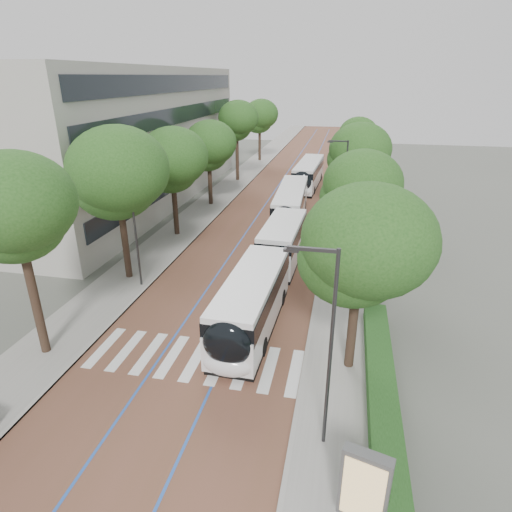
% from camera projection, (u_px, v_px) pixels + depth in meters
% --- Properties ---
extents(ground, '(160.00, 160.00, 0.00)m').
position_uv_depth(ground, '(185.00, 371.00, 20.55)').
color(ground, '#51544C').
rests_on(ground, ground).
extents(road, '(11.00, 140.00, 0.02)m').
position_uv_depth(road, '(292.00, 183.00, 56.60)').
color(road, brown).
rests_on(road, ground).
extents(sidewalk_left, '(4.00, 140.00, 0.12)m').
position_uv_depth(sidewalk_left, '(238.00, 180.00, 58.00)').
color(sidewalk_left, gray).
rests_on(sidewalk_left, ground).
extents(sidewalk_right, '(4.00, 140.00, 0.12)m').
position_uv_depth(sidewalk_right, '(350.00, 185.00, 55.15)').
color(sidewalk_right, gray).
rests_on(sidewalk_right, ground).
extents(kerb_left, '(0.20, 140.00, 0.14)m').
position_uv_depth(kerb_left, '(251.00, 181.00, 57.64)').
color(kerb_left, gray).
rests_on(kerb_left, ground).
extents(kerb_right, '(0.20, 140.00, 0.14)m').
position_uv_depth(kerb_right, '(335.00, 185.00, 55.51)').
color(kerb_right, gray).
rests_on(kerb_right, ground).
extents(zebra_crossing, '(10.55, 3.60, 0.01)m').
position_uv_depth(zebra_crossing, '(196.00, 359.00, 21.40)').
color(zebra_crossing, silver).
rests_on(zebra_crossing, ground).
extents(lane_line_left, '(0.12, 126.00, 0.01)m').
position_uv_depth(lane_line_left, '(281.00, 182.00, 56.90)').
color(lane_line_left, '#224FAC').
rests_on(lane_line_left, road).
extents(lane_line_right, '(0.12, 126.00, 0.01)m').
position_uv_depth(lane_line_right, '(305.00, 184.00, 56.29)').
color(lane_line_right, '#224FAC').
rests_on(lane_line_right, road).
extents(office_building, '(18.11, 40.00, 14.00)m').
position_uv_depth(office_building, '(104.00, 136.00, 46.77)').
color(office_building, '#99968E').
rests_on(office_building, ground).
extents(hedge, '(1.20, 14.00, 0.80)m').
position_uv_depth(hedge, '(381.00, 389.00, 18.61)').
color(hedge, '#1A3D15').
rests_on(hedge, sidewalk_right).
extents(streetlight_near, '(1.82, 0.20, 8.00)m').
position_uv_depth(streetlight_near, '(326.00, 337.00, 14.71)').
color(streetlight_near, '#2E2E30').
rests_on(streetlight_near, sidewalk_right).
extents(streetlight_far, '(1.82, 0.20, 8.00)m').
position_uv_depth(streetlight_far, '(343.00, 179.00, 37.24)').
color(streetlight_far, '#2E2E30').
rests_on(streetlight_far, sidewalk_right).
extents(lamp_post_left, '(0.14, 0.14, 8.00)m').
position_uv_depth(lamp_post_left, '(135.00, 228.00, 27.32)').
color(lamp_post_left, '#2E2E30').
rests_on(lamp_post_left, sidewalk_left).
extents(trees_left, '(6.40, 60.35, 9.83)m').
position_uv_depth(trees_left, '(194.00, 147.00, 40.48)').
color(trees_left, black).
rests_on(trees_left, ground).
extents(trees_right, '(6.04, 47.43, 8.56)m').
position_uv_depth(trees_right, '(357.00, 171.00, 35.49)').
color(trees_right, black).
rests_on(trees_right, ground).
extents(lead_bus, '(3.05, 18.46, 3.20)m').
position_uv_depth(lead_bus, '(267.00, 274.00, 26.86)').
color(lead_bus, black).
rests_on(lead_bus, ground).
extents(bus_queued_0, '(3.04, 12.49, 3.20)m').
position_uv_depth(bus_queued_0, '(290.00, 206.00, 40.99)').
color(bus_queued_0, silver).
rests_on(bus_queued_0, ground).
extents(bus_queued_1, '(2.99, 12.48, 3.20)m').
position_uv_depth(bus_queued_1, '(308.00, 175.00, 53.76)').
color(bus_queued_1, silver).
rests_on(bus_queued_1, ground).
extents(ad_panel, '(1.51, 0.77, 3.03)m').
position_uv_depth(ad_panel, '(364.00, 490.00, 12.74)').
color(ad_panel, '#59595B').
rests_on(ad_panel, sidewalk_right).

